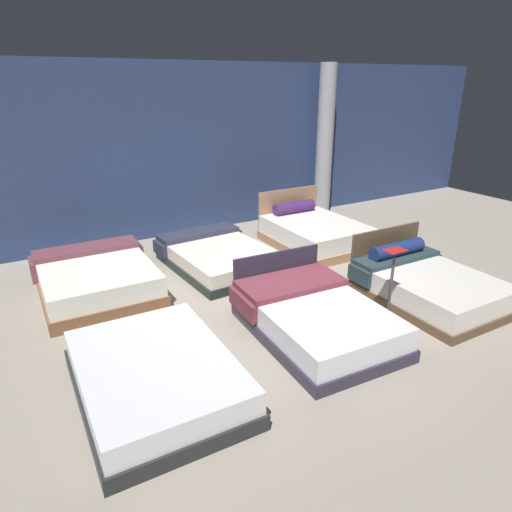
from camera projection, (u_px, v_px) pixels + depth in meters
name	position (u px, v px, depth m)	size (l,w,h in m)	color
ground_plane	(262.00, 298.00, 6.95)	(18.00, 18.00, 0.02)	gray
showroom_back_wall	(171.00, 152.00, 9.20)	(18.00, 0.06, 3.50)	navy
bed_0	(156.00, 377.00, 4.75)	(1.61, 2.17, 0.43)	black
bed_1	(314.00, 317.00, 5.89)	(1.65, 2.24, 0.82)	#2A2738
bed_2	(426.00, 284.00, 6.80)	(1.61, 2.05, 0.89)	brown
bed_3	(97.00, 279.00, 6.95)	(1.76, 1.99, 0.58)	brown
bed_4	(219.00, 256.00, 8.03)	(1.73, 2.23, 0.46)	black
bed_5	(314.00, 232.00, 9.05)	(1.59, 2.04, 0.98)	#986E50
price_sign	(390.00, 296.00, 6.05)	(0.28, 0.24, 1.09)	#3F3F44
support_pillar	(325.00, 143.00, 10.60)	(0.39, 0.39, 3.50)	#99999E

